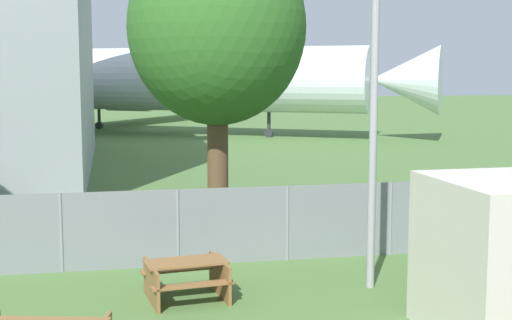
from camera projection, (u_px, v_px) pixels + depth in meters
The scene contains 5 objects.
perimeter_fence at pixel (287, 223), 16.56m from camera, with size 56.07×0.07×1.76m.
airplane at pixel (97, 80), 51.88m from camera, with size 44.49×36.76×12.69m.
picnic_bench_open_grass at pixel (186, 276), 13.73m from camera, with size 1.71×1.58×0.76m.
tree_behind_benches at pixel (217, 29), 17.66m from camera, with size 4.43×4.43×7.92m.
light_mast at pixel (375, 58), 13.99m from camera, with size 0.44×0.44×7.57m.
Camera 1 is at (-3.98, -5.61, 4.36)m, focal length 50.00 mm.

